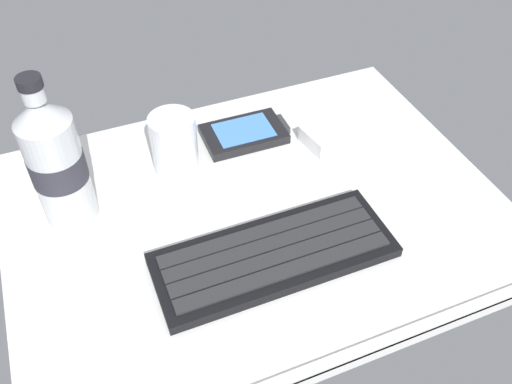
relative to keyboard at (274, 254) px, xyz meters
The scene contains 6 objects.
ground_plane 8.67cm from the keyboard, 81.96° to the left, with size 64.00×48.00×2.80cm.
keyboard is the anchor object (origin of this frame).
handheld_device 23.50cm from the keyboard, 77.27° to the left, with size 12.89×7.79×1.50cm.
juice_cup 21.62cm from the keyboard, 106.50° to the left, with size 6.40×6.40×8.50cm.
water_bottle 28.29cm from the keyboard, 141.75° to the left, with size 6.73×6.73×20.80cm.
charger_block 23.77cm from the keyboard, 46.73° to the left, with size 7.00×5.60×2.40cm, color white.
Camera 1 is at (-19.03, -46.74, 53.09)cm, focal length 39.00 mm.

